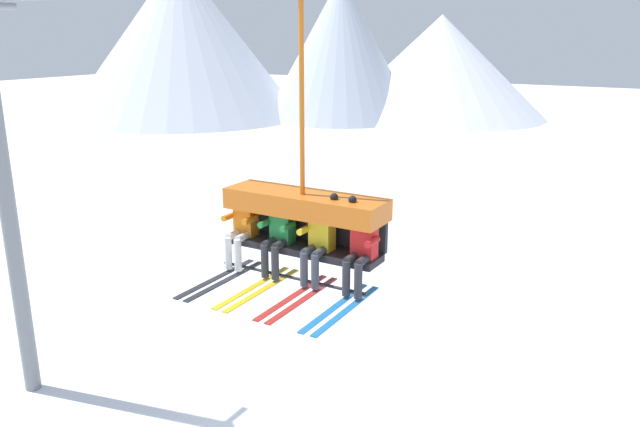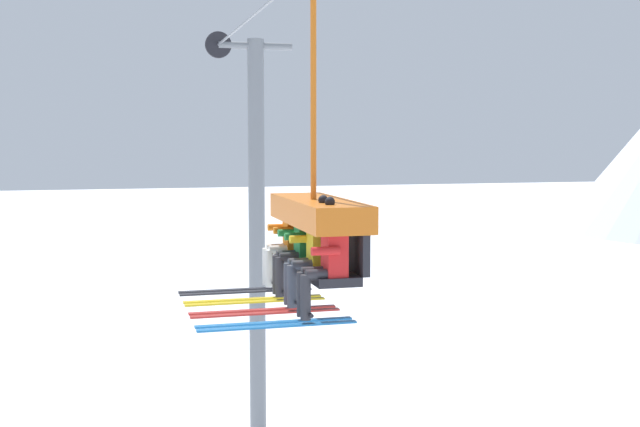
{
  "view_description": "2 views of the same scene",
  "coord_description": "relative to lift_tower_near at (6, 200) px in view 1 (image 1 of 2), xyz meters",
  "views": [
    {
      "loc": [
        6.37,
        -7.93,
        8.17
      ],
      "look_at": [
        2.18,
        -0.72,
        5.75
      ],
      "focal_mm": 35.0,
      "sensor_mm": 36.0,
      "label": 1
    },
    {
      "loc": [
        11.07,
        -3.14,
        6.72
      ],
      "look_at": [
        1.77,
        -0.67,
        5.83
      ],
      "focal_mm": 45.0,
      "sensor_mm": 36.0,
      "label": 2
    }
  ],
  "objects": [
    {
      "name": "lift_tower_near",
      "position": [
        0.0,
        0.0,
        0.0
      ],
      "size": [
        0.36,
        1.88,
        9.0
      ],
      "color": "slate",
      "rests_on": "ground_plane"
    },
    {
      "name": "skier_orange",
      "position": [
        7.15,
        -0.93,
        0.76
      ],
      "size": [
        0.46,
        1.7,
        1.23
      ],
      "color": "orange"
    },
    {
      "name": "chairlift_chair",
      "position": [
        8.13,
        -0.71,
        1.09
      ],
      "size": [
        2.38,
        0.74,
        3.92
      ],
      "color": "#232328"
    },
    {
      "name": "skier_green",
      "position": [
        7.8,
        -0.93,
        0.76
      ],
      "size": [
        0.46,
        1.7,
        1.23
      ],
      "color": "#23843D"
    },
    {
      "name": "mountain_peak_east",
      "position": [
        -9.08,
        52.99,
        0.3
      ],
      "size": [
        21.14,
        21.14,
        9.93
      ],
      "color": "white",
      "rests_on": "ground_plane"
    },
    {
      "name": "mountain_peak_west",
      "position": [
        -31.26,
        40.3,
        2.93
      ],
      "size": [
        23.52,
        23.52,
        15.2
      ],
      "color": "silver",
      "rests_on": "ground_plane"
    },
    {
      "name": "skier_red",
      "position": [
        9.1,
        -0.92,
        0.78
      ],
      "size": [
        0.48,
        1.7,
        1.34
      ],
      "color": "red"
    },
    {
      "name": "skier_yellow",
      "position": [
        8.46,
        -0.92,
        0.78
      ],
      "size": [
        0.48,
        1.7,
        1.34
      ],
      "color": "yellow"
    },
    {
      "name": "mountain_peak_central",
      "position": [
        -17.17,
        47.11,
        2.06
      ],
      "size": [
        15.04,
        15.04,
        13.45
      ],
      "color": "silver",
      "rests_on": "ground_plane"
    }
  ]
}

